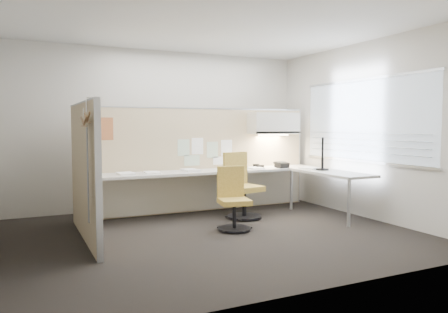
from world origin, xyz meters
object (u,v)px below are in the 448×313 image
desk (232,178)px  chair_right (241,188)px  chair_left (233,201)px  phone (282,165)px  monitor (323,152)px

desk → chair_right: bearing=-89.1°
desk → chair_right: 0.36m
chair_left → chair_right: chair_right is taller
phone → desk: bearing=173.7°
chair_left → phone: (1.45, 1.00, 0.37)m
chair_right → monitor: bearing=-24.1°
chair_left → phone: size_ratio=3.86×
chair_left → chair_right: 0.81m
chair_right → monitor: 1.50m
desk → chair_right: (0.01, -0.34, -0.12)m
chair_right → monitor: size_ratio=1.92×
phone → chair_left: bearing=-151.8°
monitor → phone: 0.79m
phone → monitor: bearing=-64.9°
monitor → chair_right: bearing=116.5°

